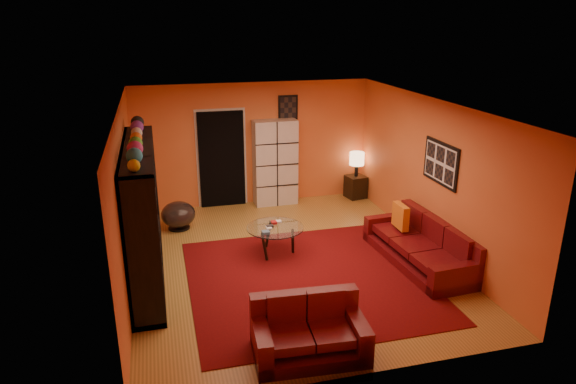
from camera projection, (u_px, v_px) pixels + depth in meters
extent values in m
plane|color=olive|center=(289.00, 261.00, 8.58)|extent=(6.00, 6.00, 0.00)
plane|color=white|center=(290.00, 105.00, 7.74)|extent=(6.00, 6.00, 0.00)
plane|color=orange|center=(254.00, 144.00, 10.90)|extent=(6.00, 0.00, 6.00)
plane|color=orange|center=(362.00, 273.00, 5.41)|extent=(6.00, 0.00, 6.00)
plane|color=orange|center=(126.00, 200.00, 7.56)|extent=(0.00, 6.00, 6.00)
plane|color=orange|center=(431.00, 175.00, 8.75)|extent=(0.00, 6.00, 6.00)
cube|color=#50090C|center=(307.00, 279.00, 7.96)|extent=(3.60, 3.60, 0.01)
cube|color=black|center=(222.00, 159.00, 10.79)|extent=(0.95, 0.10, 2.04)
cube|color=black|center=(441.00, 163.00, 8.38)|extent=(0.03, 1.00, 0.70)
cube|color=black|center=(288.00, 108.00, 10.82)|extent=(0.42, 0.03, 0.52)
cube|color=black|center=(143.00, 215.00, 7.70)|extent=(0.45, 3.00, 2.10)
imported|color=black|center=(147.00, 217.00, 7.79)|extent=(0.91, 0.12, 0.53)
cube|color=#520A10|center=(419.00, 254.00, 8.46)|extent=(1.06, 2.30, 0.32)
cube|color=#520A10|center=(440.00, 236.00, 8.48)|extent=(0.32, 2.26, 0.85)
cube|color=#520A10|center=(458.00, 274.00, 7.48)|extent=(0.93, 0.24, 0.62)
cube|color=#520A10|center=(389.00, 223.00, 9.34)|extent=(0.93, 0.24, 0.62)
cube|color=#520A10|center=(441.00, 253.00, 7.78)|extent=(0.74, 0.65, 0.12)
cube|color=#520A10|center=(418.00, 237.00, 8.35)|extent=(0.74, 0.65, 0.12)
cube|color=#520A10|center=(399.00, 223.00, 8.92)|extent=(0.74, 0.65, 0.12)
cube|color=#520A10|center=(309.00, 343.00, 6.14)|extent=(1.39, 0.89, 0.32)
cube|color=#520A10|center=(304.00, 310.00, 6.35)|extent=(1.35, 0.27, 0.85)
cube|color=#520A10|center=(356.00, 327.00, 6.19)|extent=(0.23, 0.82, 0.62)
cube|color=#520A10|center=(261.00, 338.00, 5.99)|extent=(0.23, 0.82, 0.62)
cube|color=#520A10|center=(331.00, 321.00, 6.05)|extent=(0.51, 0.61, 0.12)
cube|color=#520A10|center=(290.00, 325.00, 5.96)|extent=(0.51, 0.61, 0.12)
cube|color=orange|center=(401.00, 216.00, 8.78)|extent=(0.12, 0.42, 0.42)
cylinder|color=silver|center=(275.00, 228.00, 8.67)|extent=(0.97, 0.97, 0.02)
cylinder|color=black|center=(293.00, 241.00, 8.73)|extent=(0.05, 0.05, 0.47)
cylinder|color=black|center=(268.00, 234.00, 9.01)|extent=(0.05, 0.05, 0.47)
cylinder|color=black|center=(265.00, 247.00, 8.52)|extent=(0.05, 0.05, 0.47)
cube|color=silver|center=(275.00, 163.00, 10.95)|extent=(0.92, 0.43, 1.83)
cylinder|color=black|center=(179.00, 228.00, 9.87)|extent=(0.44, 0.44, 0.03)
cylinder|color=black|center=(179.00, 224.00, 9.85)|extent=(0.06, 0.06, 0.15)
ellipsoid|color=#3A3333|center=(178.00, 214.00, 9.78)|extent=(0.65, 0.65, 0.49)
cube|color=black|center=(356.00, 187.00, 11.51)|extent=(0.46, 0.46, 0.50)
cylinder|color=black|center=(356.00, 170.00, 11.39)|extent=(0.08, 0.08, 0.26)
cylinder|color=#F5C386|center=(357.00, 159.00, 11.30)|extent=(0.33, 0.33, 0.28)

